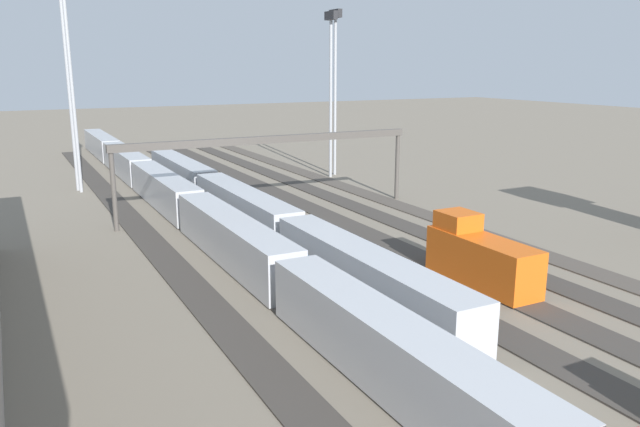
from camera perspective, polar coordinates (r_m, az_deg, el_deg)
ground_plane at (r=66.17m, az=-2.60°, el=-0.94°), size 400.00×400.00×0.00m
track_bed_0 at (r=73.51m, az=8.07°, el=0.45°), size 140.00×2.80×0.12m
track_bed_1 at (r=70.79m, az=4.76°, el=0.04°), size 140.00×2.80×0.12m
track_bed_2 at (r=68.33m, az=1.20°, el=-0.41°), size 140.00×2.80×0.12m
track_bed_3 at (r=66.16m, az=-2.61°, el=-0.89°), size 140.00×2.80×0.12m
track_bed_4 at (r=64.30m, az=-6.65°, el=-1.39°), size 140.00×2.80×0.12m
track_bed_5 at (r=62.79m, az=-10.92°, el=-1.91°), size 140.00×2.80×0.12m
track_bed_6 at (r=61.64m, az=-15.38°, el=-2.44°), size 140.00×2.80×0.12m
train_on_track_5 at (r=65.86m, az=-11.95°, el=0.56°), size 139.00×3.00×4.40m
train_on_track_2 at (r=49.16m, az=14.45°, el=-3.87°), size 10.00×3.00×5.00m
train_on_track_4 at (r=64.76m, az=-7.02°, el=0.49°), size 71.40×3.06×3.80m
light_mast_0 at (r=94.62m, az=1.41°, el=13.05°), size 2.80×0.70×24.35m
light_mast_1 at (r=86.92m, az=-22.08°, el=13.57°), size 2.80×0.70×28.50m
light_mast_2 at (r=92.59m, az=1.00°, el=12.91°), size 2.80×0.70×23.95m
light_mast_3 at (r=88.41m, az=-22.35°, el=13.79°), size 2.80×0.70×29.24m
signal_gantry at (r=69.71m, az=-4.59°, el=6.18°), size 0.70×35.00×8.80m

